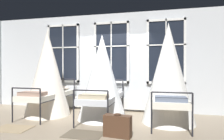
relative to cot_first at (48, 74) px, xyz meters
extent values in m
plane|color=gray|center=(1.70, -0.21, -1.22)|extent=(21.97, 21.97, 0.00)
cube|color=silver|center=(1.70, 1.15, 0.37)|extent=(8.78, 0.10, 3.19)
cube|color=black|center=(-0.03, 1.04, 0.68)|extent=(1.17, 0.02, 2.00)
cube|color=silver|center=(-0.03, 1.04, -0.28)|extent=(1.17, 0.06, 0.07)
cube|color=silver|center=(-0.03, 1.04, 1.65)|extent=(1.17, 0.06, 0.07)
cube|color=silver|center=(-0.58, 1.04, 0.68)|extent=(0.07, 0.06, 2.00)
cube|color=silver|center=(0.52, 1.04, 0.68)|extent=(0.07, 0.06, 2.00)
cube|color=silver|center=(-0.03, 1.04, 0.68)|extent=(0.04, 0.06, 2.00)
cube|color=silver|center=(-0.03, 1.04, 0.88)|extent=(1.17, 0.06, 0.04)
cube|color=black|center=(1.70, 1.04, 0.68)|extent=(1.17, 0.02, 2.00)
cube|color=silver|center=(1.70, 1.04, -0.28)|extent=(1.17, 0.06, 0.07)
cube|color=silver|center=(1.70, 1.04, 1.65)|extent=(1.17, 0.06, 0.07)
cube|color=silver|center=(1.14, 1.04, 0.68)|extent=(0.07, 0.06, 2.00)
cube|color=silver|center=(2.25, 1.04, 0.68)|extent=(0.07, 0.06, 2.00)
cube|color=silver|center=(1.70, 1.04, 0.68)|extent=(0.04, 0.06, 2.00)
cube|color=silver|center=(1.70, 1.04, 0.88)|extent=(1.17, 0.06, 0.04)
cube|color=black|center=(3.42, 1.04, 0.68)|extent=(1.17, 0.02, 2.00)
cube|color=silver|center=(3.42, 1.04, -0.28)|extent=(1.17, 0.06, 0.07)
cube|color=silver|center=(3.42, 1.04, 1.65)|extent=(1.17, 0.06, 0.07)
cube|color=silver|center=(2.87, 1.04, 0.68)|extent=(0.07, 0.06, 2.00)
cube|color=silver|center=(3.97, 1.04, 0.68)|extent=(0.07, 0.06, 2.00)
cube|color=silver|center=(3.42, 1.04, 0.68)|extent=(0.04, 0.06, 2.00)
cube|color=silver|center=(3.42, 1.04, 0.88)|extent=(1.17, 0.06, 0.04)
cube|color=silver|center=(1.70, 1.02, -0.97)|extent=(4.05, 0.10, 0.36)
cylinder|color=black|center=(-0.39, 0.96, -0.71)|extent=(0.04, 0.04, 1.01)
cylinder|color=black|center=(0.42, 0.95, -0.71)|extent=(0.04, 0.04, 1.01)
cylinder|color=black|center=(-0.42, -0.95, -0.78)|extent=(0.04, 0.04, 0.88)
cylinder|color=black|center=(0.39, -0.97, -0.78)|extent=(0.04, 0.04, 0.88)
cylinder|color=black|center=(-0.41, 0.00, -0.70)|extent=(0.06, 1.92, 0.03)
cylinder|color=black|center=(0.41, -0.01, -0.70)|extent=(0.06, 1.92, 0.03)
cylinder|color=black|center=(0.02, 0.96, -0.21)|extent=(0.81, 0.05, 0.03)
cylinder|color=black|center=(-0.02, -0.96, -0.34)|extent=(0.81, 0.05, 0.03)
cube|color=silver|center=(0.00, 0.00, -0.63)|extent=(0.87, 1.95, 0.14)
ellipsoid|color=beige|center=(0.01, 0.72, -0.49)|extent=(0.63, 0.41, 0.14)
cube|color=gray|center=(-0.01, -0.70, -0.51)|extent=(0.68, 0.37, 0.10)
cone|color=silver|center=(0.00, 0.00, 0.04)|extent=(1.33, 1.33, 2.52)
cylinder|color=black|center=(1.29, 0.88, -0.71)|extent=(0.04, 0.04, 1.01)
cylinder|color=black|center=(2.10, 0.89, -0.71)|extent=(0.04, 0.04, 1.01)
cylinder|color=black|center=(1.31, -1.03, -0.78)|extent=(0.04, 0.04, 0.88)
cylinder|color=black|center=(2.12, -1.03, -0.78)|extent=(0.04, 0.04, 0.88)
cylinder|color=black|center=(1.30, -0.08, -0.70)|extent=(0.05, 1.92, 0.03)
cylinder|color=black|center=(2.11, -0.07, -0.70)|extent=(0.05, 1.92, 0.03)
cylinder|color=black|center=(1.70, 0.89, -0.21)|extent=(0.81, 0.04, 0.03)
cylinder|color=black|center=(1.71, -1.03, -0.34)|extent=(0.81, 0.04, 0.03)
cube|color=silver|center=(1.71, -0.07, -0.63)|extent=(0.85, 1.95, 0.14)
ellipsoid|color=#B7B2A3|center=(1.70, 0.65, -0.49)|extent=(0.63, 0.41, 0.14)
cube|color=tan|center=(1.71, -0.77, -0.51)|extent=(0.67, 0.37, 0.10)
cone|color=white|center=(1.71, -0.07, -0.07)|extent=(1.33, 1.33, 2.30)
cylinder|color=black|center=(3.02, 0.91, -0.71)|extent=(0.04, 0.04, 1.01)
cylinder|color=black|center=(3.83, 0.93, -0.71)|extent=(0.04, 0.04, 1.01)
cylinder|color=black|center=(3.07, -1.01, -0.78)|extent=(0.04, 0.04, 0.88)
cylinder|color=black|center=(3.89, -0.99, -0.78)|extent=(0.04, 0.04, 0.88)
cylinder|color=black|center=(3.04, -0.05, -0.70)|extent=(0.09, 1.92, 0.03)
cylinder|color=black|center=(3.86, -0.03, -0.70)|extent=(0.09, 1.92, 0.03)
cylinder|color=black|center=(3.42, 0.92, -0.21)|extent=(0.81, 0.06, 0.03)
cylinder|color=black|center=(3.48, -1.00, -0.34)|extent=(0.81, 0.06, 0.03)
cube|color=silver|center=(3.45, -0.04, -0.63)|extent=(0.89, 1.96, 0.14)
ellipsoid|color=#B7B2A3|center=(3.43, 0.68, -0.49)|extent=(0.64, 0.42, 0.14)
cube|color=slate|center=(3.47, -0.74, -0.51)|extent=(0.68, 0.38, 0.10)
cone|color=white|center=(3.45, -0.04, 0.05)|extent=(1.33, 1.33, 2.54)
cube|color=#8E7A5B|center=(-0.03, -1.40, -1.22)|extent=(0.83, 0.60, 0.01)
cube|color=brown|center=(1.70, -1.40, -1.22)|extent=(0.81, 0.57, 0.01)
cube|color=#472D1E|center=(2.41, -1.36, -1.00)|extent=(0.58, 0.27, 0.44)
cube|color=tan|center=(2.43, -1.26, -1.00)|extent=(0.50, 0.08, 0.03)
torus|color=#472D1E|center=(2.41, -1.36, -0.77)|extent=(0.16, 0.16, 0.02)
camera|label=1|loc=(3.24, -5.25, 0.17)|focal=31.75mm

